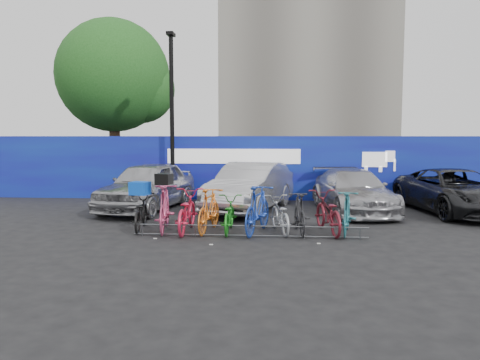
# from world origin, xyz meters

# --- Properties ---
(ground) EXTENTS (100.00, 100.00, 0.00)m
(ground) POSITION_xyz_m (0.00, 0.00, 0.00)
(ground) COLOR black
(ground) RESTS_ON ground
(hoarding) EXTENTS (22.00, 0.18, 2.40)m
(hoarding) POSITION_xyz_m (0.01, 6.00, 1.20)
(hoarding) COLOR #150A95
(hoarding) RESTS_ON ground
(tree) EXTENTS (5.40, 5.20, 7.80)m
(tree) POSITION_xyz_m (-6.77, 10.06, 5.07)
(tree) COLOR #382314
(tree) RESTS_ON ground
(lamppost) EXTENTS (0.25, 0.50, 6.11)m
(lamppost) POSITION_xyz_m (-3.20, 5.40, 3.27)
(lamppost) COLOR black
(lamppost) RESTS_ON ground
(bike_rack) EXTENTS (5.60, 0.03, 0.30)m
(bike_rack) POSITION_xyz_m (-0.00, -0.60, 0.16)
(bike_rack) COLOR #595B60
(bike_rack) RESTS_ON ground
(car_0) EXTENTS (2.69, 4.92, 1.58)m
(car_0) POSITION_xyz_m (-3.58, 3.35, 0.79)
(car_0) COLOR #A6A7AB
(car_0) RESTS_ON ground
(car_1) EXTENTS (2.90, 4.97, 1.55)m
(car_1) POSITION_xyz_m (-0.21, 3.45, 0.77)
(car_1) COLOR #B3B3B8
(car_1) RESTS_ON ground
(car_2) EXTENTS (2.56, 4.86, 1.34)m
(car_2) POSITION_xyz_m (3.06, 3.49, 0.67)
(car_2) COLOR #ABABB0
(car_2) RESTS_ON ground
(car_3) EXTENTS (3.02, 5.27, 1.38)m
(car_3) POSITION_xyz_m (6.20, 3.41, 0.69)
(car_3) COLOR black
(car_3) RESTS_ON ground
(bike_0) EXTENTS (0.84, 1.80, 0.91)m
(bike_0) POSITION_xyz_m (-2.85, 0.11, 0.45)
(bike_0) COLOR black
(bike_0) RESTS_ON ground
(bike_1) EXTENTS (0.83, 2.05, 1.19)m
(bike_1) POSITION_xyz_m (-2.18, -0.04, 0.60)
(bike_1) COLOR #BE3E6A
(bike_1) RESTS_ON ground
(bike_2) EXTENTS (0.72, 2.02, 1.06)m
(bike_2) POSITION_xyz_m (-1.62, -0.06, 0.53)
(bike_2) COLOR #D62042
(bike_2) RESTS_ON ground
(bike_3) EXTENTS (0.76, 1.89, 1.11)m
(bike_3) POSITION_xyz_m (-1.05, -0.03, 0.55)
(bike_3) COLOR orange
(bike_3) RESTS_ON ground
(bike_4) EXTENTS (0.61, 1.72, 0.90)m
(bike_4) POSITION_xyz_m (-0.55, -0.03, 0.45)
(bike_4) COLOR #1B7E1B
(bike_4) RESTS_ON ground
(bike_5) EXTENTS (1.03, 2.07, 1.19)m
(bike_5) POSITION_xyz_m (0.18, -0.09, 0.60)
(bike_5) COLOR #1C3BA3
(bike_5) RESTS_ON ground
(bike_6) EXTENTS (0.98, 1.80, 0.90)m
(bike_6) POSITION_xyz_m (0.72, 0.06, 0.45)
(bike_6) COLOR #9A9DA1
(bike_6) RESTS_ON ground
(bike_7) EXTENTS (0.63, 1.73, 1.02)m
(bike_7) POSITION_xyz_m (1.21, -0.03, 0.51)
(bike_7) COLOR #242427
(bike_7) RESTS_ON ground
(bike_8) EXTENTS (1.05, 2.06, 1.03)m
(bike_8) POSITION_xyz_m (1.91, 0.09, 0.52)
(bike_8) COLOR maroon
(bike_8) RESTS_ON ground
(bike_9) EXTENTS (0.84, 1.82, 1.05)m
(bike_9) POSITION_xyz_m (2.37, -0.01, 0.53)
(bike_9) COLOR #216670
(bike_9) RESTS_ON ground
(cargo_crate) EXTENTS (0.54, 0.46, 0.33)m
(cargo_crate) POSITION_xyz_m (-2.85, 0.11, 1.08)
(cargo_crate) COLOR blue
(cargo_crate) RESTS_ON bike_0
(cargo_topcase) EXTENTS (0.43, 0.40, 0.28)m
(cargo_topcase) POSITION_xyz_m (-2.18, -0.04, 1.33)
(cargo_topcase) COLOR black
(cargo_topcase) RESTS_ON bike_1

